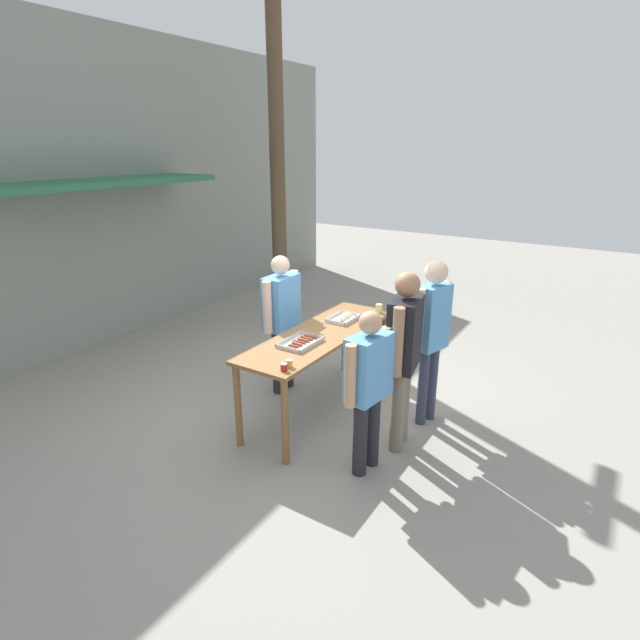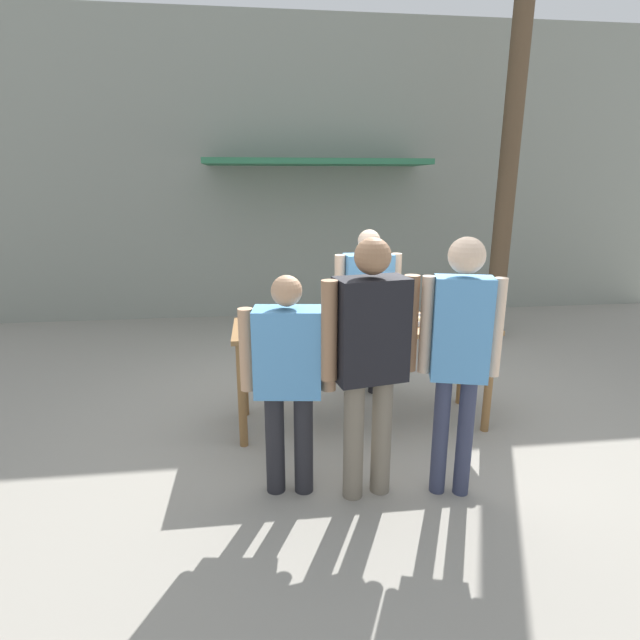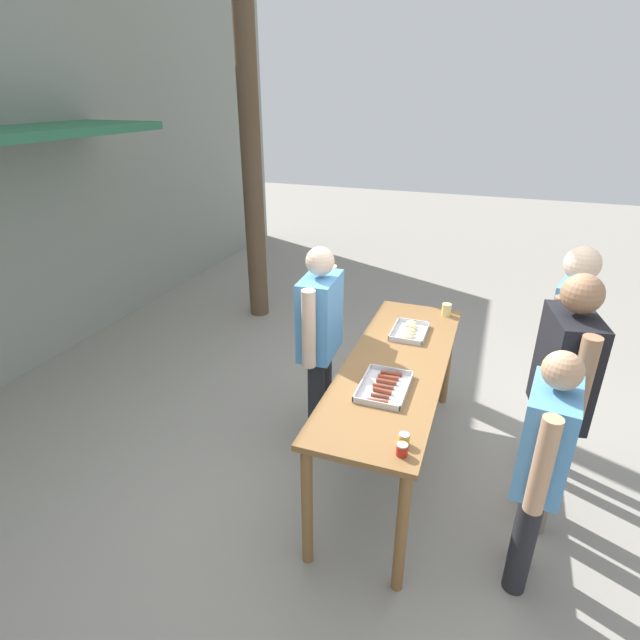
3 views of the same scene
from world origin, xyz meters
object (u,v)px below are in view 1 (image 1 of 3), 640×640
object	(u,v)px
person_customer_with_cup	(432,327)
beer_cup	(379,308)
person_server_behind_table	(282,313)
person_customer_waiting_in_line	(404,347)
condiment_jar_mustard	(284,367)
condiment_jar_ketchup	(289,364)
person_customer_holding_hotdog	(368,380)
food_tray_buns	(343,318)
food_tray_sausages	(301,343)
utility_pole	(277,136)

from	to	relation	value
person_customer_with_cup	beer_cup	bearing A→B (deg)	-107.79
person_server_behind_table	person_customer_waiting_in_line	distance (m)	1.75
condiment_jar_mustard	condiment_jar_ketchup	xyz separation A→B (m)	(0.09, 0.01, 0.00)
beer_cup	person_customer_holding_hotdog	xyz separation A→B (m)	(-1.69, -0.73, -0.07)
person_customer_holding_hotdog	person_customer_with_cup	size ratio (longest dim) A/B	0.86
person_server_behind_table	food_tray_buns	bearing A→B (deg)	-66.91
food_tray_buns	beer_cup	xyz separation A→B (m)	(0.48, -0.23, 0.03)
person_server_behind_table	person_customer_with_cup	world-z (taller)	person_customer_with_cup
person_customer_holding_hotdog	condiment_jar_ketchup	bearing A→B (deg)	-68.44
food_tray_sausages	person_server_behind_table	world-z (taller)	person_server_behind_table
utility_pole	condiment_jar_ketchup	bearing A→B (deg)	-141.99
food_tray_sausages	person_customer_with_cup	distance (m)	1.37
condiment_jar_ketchup	utility_pole	xyz separation A→B (m)	(3.27, 2.55, 2.04)
beer_cup	person_customer_waiting_in_line	distance (m)	1.43
food_tray_sausages	utility_pole	size ratio (longest dim) A/B	0.08
food_tray_sausages	person_server_behind_table	distance (m)	0.86
food_tray_sausages	condiment_jar_mustard	distance (m)	0.66
condiment_jar_ketchup	person_customer_waiting_in_line	bearing A→B (deg)	-48.99
person_customer_holding_hotdog	person_customer_with_cup	xyz separation A→B (m)	(1.12, -0.16, 0.19)
beer_cup	person_customer_with_cup	world-z (taller)	person_customer_with_cup
condiment_jar_ketchup	person_customer_with_cup	distance (m)	1.58
person_customer_holding_hotdog	utility_pole	world-z (taller)	utility_pole
person_customer_waiting_in_line	person_customer_holding_hotdog	bearing A→B (deg)	-20.94
beer_cup	person_customer_waiting_in_line	xyz separation A→B (m)	(-1.16, -0.83, 0.08)
food_tray_buns	condiment_jar_ketchup	distance (m)	1.42
person_customer_holding_hotdog	utility_pole	distance (m)	4.97
food_tray_sausages	beer_cup	world-z (taller)	beer_cup
food_tray_sausages	condiment_jar_mustard	xyz separation A→B (m)	(-0.62, -0.24, 0.02)
food_tray_buns	person_customer_holding_hotdog	xyz separation A→B (m)	(-1.21, -0.96, -0.04)
condiment_jar_mustard	utility_pole	distance (m)	4.69
person_customer_with_cup	food_tray_sausages	bearing A→B (deg)	-39.93
person_customer_waiting_in_line	utility_pole	world-z (taller)	utility_pole
person_customer_with_cup	utility_pole	distance (m)	4.39
person_customer_with_cup	person_customer_waiting_in_line	bearing A→B (deg)	9.56
person_customer_holding_hotdog	beer_cup	bearing A→B (deg)	-149.37
food_tray_buns	person_server_behind_table	distance (m)	0.73
condiment_jar_ketchup	person_server_behind_table	xyz separation A→B (m)	(1.08, 0.89, 0.02)
person_customer_holding_hotdog	utility_pole	xyz separation A→B (m)	(3.08, 3.28, 2.09)
food_tray_buns	person_customer_with_cup	world-z (taller)	person_customer_with_cup
person_server_behind_table	person_customer_with_cup	xyz separation A→B (m)	(0.23, -1.77, 0.11)
food_tray_buns	condiment_jar_mustard	bearing A→B (deg)	-170.78
person_customer_with_cup	person_customer_waiting_in_line	world-z (taller)	person_customer_with_cup
person_customer_waiting_in_line	food_tray_buns	bearing A→B (deg)	-133.24
condiment_jar_ketchup	person_server_behind_table	bearing A→B (deg)	39.49
food_tray_buns	beer_cup	bearing A→B (deg)	-25.75
food_tray_sausages	utility_pole	xyz separation A→B (m)	(2.74, 2.32, 2.06)
person_customer_holding_hotdog	food_tray_sausages	bearing A→B (deg)	-102.15
condiment_jar_ketchup	beer_cup	xyz separation A→B (m)	(1.88, 0.00, 0.02)
condiment_jar_ketchup	person_customer_with_cup	world-z (taller)	person_customer_with_cup
food_tray_buns	person_server_behind_table	xyz separation A→B (m)	(-0.32, 0.65, 0.04)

